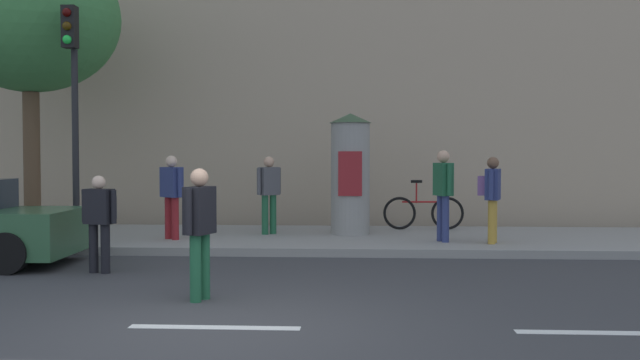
# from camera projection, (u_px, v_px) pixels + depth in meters

# --- Properties ---
(ground_plane) EXTENTS (80.00, 80.00, 0.00)m
(ground_plane) POSITION_uv_depth(u_px,v_px,m) (215.00, 328.00, 7.29)
(ground_plane) COLOR #38383A
(sidewalk_curb) EXTENTS (36.00, 4.00, 0.15)m
(sidewalk_curb) POSITION_uv_depth(u_px,v_px,m) (285.00, 239.00, 14.28)
(sidewalk_curb) COLOR gray
(sidewalk_curb) RESTS_ON ground_plane
(lane_markings) EXTENTS (25.80, 0.16, 0.01)m
(lane_markings) POSITION_uv_depth(u_px,v_px,m) (215.00, 327.00, 7.29)
(lane_markings) COLOR silver
(lane_markings) RESTS_ON ground_plane
(building_backdrop) EXTENTS (36.00, 5.00, 10.35)m
(building_backdrop) POSITION_uv_depth(u_px,v_px,m) (304.00, 31.00, 19.07)
(building_backdrop) COLOR tan
(building_backdrop) RESTS_ON ground_plane
(traffic_light) EXTENTS (0.24, 0.45, 4.31)m
(traffic_light) POSITION_uv_depth(u_px,v_px,m) (72.00, 85.00, 12.61)
(traffic_light) COLOR black
(traffic_light) RESTS_ON sidewalk_curb
(poster_column) EXTENTS (0.88, 0.88, 2.50)m
(poster_column) POSITION_uv_depth(u_px,v_px,m) (350.00, 173.00, 14.46)
(poster_column) COLOR gray
(poster_column) RESTS_ON sidewalk_curb
(street_tree) EXTENTS (3.59, 3.59, 5.97)m
(street_tree) POSITION_uv_depth(u_px,v_px,m) (30.00, 18.00, 14.14)
(street_tree) COLOR brown
(street_tree) RESTS_ON sidewalk_curb
(pedestrian_in_dark_shirt) EXTENTS (0.36, 0.56, 1.64)m
(pedestrian_in_dark_shirt) POSITION_uv_depth(u_px,v_px,m) (200.00, 224.00, 8.61)
(pedestrian_in_dark_shirt) COLOR #1E5938
(pedestrian_in_dark_shirt) RESTS_ON ground_plane
(pedestrian_with_bag) EXTENTS (0.58, 0.46, 1.49)m
(pedestrian_with_bag) POSITION_uv_depth(u_px,v_px,m) (100.00, 215.00, 10.63)
(pedestrian_with_bag) COLOR black
(pedestrian_with_bag) RESTS_ON ground_plane
(pedestrian_in_red_top) EXTENTS (0.46, 0.43, 1.61)m
(pedestrian_in_red_top) POSITION_uv_depth(u_px,v_px,m) (269.00, 189.00, 14.47)
(pedestrian_in_red_top) COLOR #1E5938
(pedestrian_in_red_top) RESTS_ON sidewalk_curb
(pedestrian_with_backpack) EXTENTS (0.51, 0.49, 1.63)m
(pedestrian_with_backpack) POSITION_uv_depth(u_px,v_px,m) (172.00, 190.00, 13.58)
(pedestrian_with_backpack) COLOR maroon
(pedestrian_with_backpack) RESTS_ON sidewalk_curb
(pedestrian_tallest) EXTENTS (0.47, 0.59, 1.61)m
(pedestrian_tallest) POSITION_uv_depth(u_px,v_px,m) (492.00, 192.00, 12.98)
(pedestrian_tallest) COLOR #B78C33
(pedestrian_tallest) RESTS_ON sidewalk_curb
(pedestrian_in_light_jacket) EXTENTS (0.37, 0.54, 1.73)m
(pedestrian_in_light_jacket) POSITION_uv_depth(u_px,v_px,m) (443.00, 188.00, 13.21)
(pedestrian_in_light_jacket) COLOR navy
(pedestrian_in_light_jacket) RESTS_ON sidewalk_curb
(bicycle_leaning) EXTENTS (1.77, 0.11, 1.09)m
(bicycle_leaning) POSITION_uv_depth(u_px,v_px,m) (423.00, 212.00, 15.35)
(bicycle_leaning) COLOR black
(bicycle_leaning) RESTS_ON sidewalk_curb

